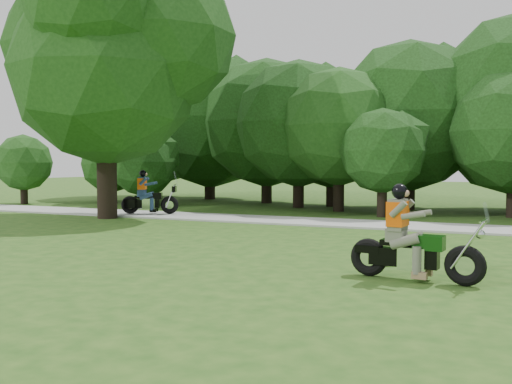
% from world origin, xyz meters
% --- Properties ---
extents(ground, '(100.00, 100.00, 0.00)m').
position_xyz_m(ground, '(0.00, 0.00, 0.00)').
color(ground, '#224C15').
rests_on(ground, ground).
extents(walkway, '(60.00, 2.20, 0.06)m').
position_xyz_m(walkway, '(0.00, 8.00, 0.03)').
color(walkway, '#ACACA7').
rests_on(walkway, ground).
extents(tree_line, '(39.94, 12.24, 7.76)m').
position_xyz_m(tree_line, '(-0.46, 14.82, 3.73)').
color(tree_line, black).
rests_on(tree_line, ground).
extents(big_tree_west, '(8.64, 6.56, 9.96)m').
position_xyz_m(big_tree_west, '(-10.54, 6.85, 5.76)').
color(big_tree_west, black).
rests_on(big_tree_west, ground).
extents(chopper_motorcycle, '(2.22, 0.68, 1.59)m').
position_xyz_m(chopper_motorcycle, '(0.71, 0.16, 0.59)').
color(chopper_motorcycle, black).
rests_on(chopper_motorcycle, ground).
extents(touring_motorcycle, '(1.99, 1.23, 1.60)m').
position_xyz_m(touring_motorcycle, '(-9.86, 7.89, 0.64)').
color(touring_motorcycle, black).
rests_on(touring_motorcycle, walkway).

